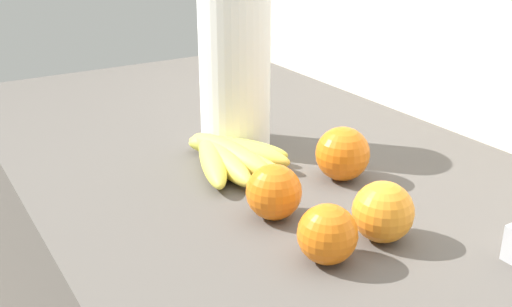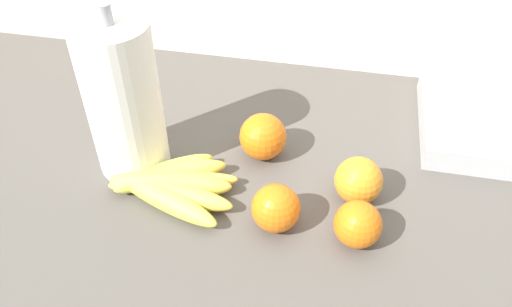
{
  "view_description": "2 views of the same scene",
  "coord_description": "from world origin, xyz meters",
  "px_view_note": "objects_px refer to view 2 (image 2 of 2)",
  "views": [
    {
      "loc": [
        0.59,
        -0.48,
        1.27
      ],
      "look_at": [
        -0.12,
        -0.05,
        0.92
      ],
      "focal_mm": 42.74,
      "sensor_mm": 36.0,
      "label": 1
    },
    {
      "loc": [
        0.07,
        -0.6,
        1.49
      ],
      "look_at": [
        -0.05,
        -0.01,
        0.95
      ],
      "focal_mm": 36.09,
      "sensor_mm": 36.0,
      "label": 2
    }
  ],
  "objects_px": {
    "orange_far_right": "(263,137)",
    "orange_right": "(276,208)",
    "banana_bunch": "(169,185)",
    "orange_center": "(358,180)",
    "orange_back_left": "(358,224)",
    "paper_towel_roll": "(123,100)"
  },
  "relations": [
    {
      "from": "banana_bunch",
      "to": "orange_right",
      "type": "xyz_separation_m",
      "value": [
        0.18,
        -0.03,
        0.02
      ]
    },
    {
      "from": "orange_back_left",
      "to": "orange_right",
      "type": "height_order",
      "value": "orange_right"
    },
    {
      "from": "banana_bunch",
      "to": "orange_right",
      "type": "bearing_deg",
      "value": -9.92
    },
    {
      "from": "orange_back_left",
      "to": "orange_right",
      "type": "relative_size",
      "value": 0.95
    },
    {
      "from": "banana_bunch",
      "to": "orange_back_left",
      "type": "distance_m",
      "value": 0.3
    },
    {
      "from": "orange_far_right",
      "to": "orange_right",
      "type": "relative_size",
      "value": 1.1
    },
    {
      "from": "orange_center",
      "to": "orange_right",
      "type": "bearing_deg",
      "value": -144.97
    },
    {
      "from": "orange_right",
      "to": "paper_towel_roll",
      "type": "height_order",
      "value": "paper_towel_roll"
    },
    {
      "from": "orange_back_left",
      "to": "orange_right",
      "type": "distance_m",
      "value": 0.12
    },
    {
      "from": "banana_bunch",
      "to": "paper_towel_roll",
      "type": "height_order",
      "value": "paper_towel_roll"
    },
    {
      "from": "orange_center",
      "to": "orange_right",
      "type": "relative_size",
      "value": 1.03
    },
    {
      "from": "orange_right",
      "to": "paper_towel_roll",
      "type": "xyz_separation_m",
      "value": [
        -0.26,
        0.09,
        0.09
      ]
    },
    {
      "from": "orange_far_right",
      "to": "orange_center",
      "type": "height_order",
      "value": "orange_far_right"
    },
    {
      "from": "banana_bunch",
      "to": "orange_center",
      "type": "distance_m",
      "value": 0.3
    },
    {
      "from": "orange_far_right",
      "to": "orange_right",
      "type": "xyz_separation_m",
      "value": [
        0.05,
        -0.15,
        -0.0
      ]
    },
    {
      "from": "orange_far_right",
      "to": "orange_back_left",
      "type": "height_order",
      "value": "orange_far_right"
    },
    {
      "from": "orange_right",
      "to": "banana_bunch",
      "type": "bearing_deg",
      "value": 170.08
    },
    {
      "from": "orange_far_right",
      "to": "banana_bunch",
      "type": "bearing_deg",
      "value": -136.76
    },
    {
      "from": "orange_back_left",
      "to": "banana_bunch",
      "type": "bearing_deg",
      "value": 172.95
    },
    {
      "from": "banana_bunch",
      "to": "orange_far_right",
      "type": "xyz_separation_m",
      "value": [
        0.13,
        0.12,
        0.02
      ]
    },
    {
      "from": "orange_far_right",
      "to": "orange_center",
      "type": "relative_size",
      "value": 1.07
    },
    {
      "from": "banana_bunch",
      "to": "orange_center",
      "type": "bearing_deg",
      "value": 9.7
    }
  ]
}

